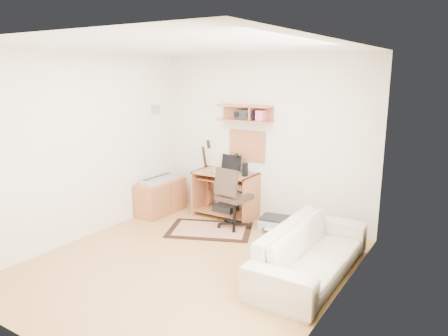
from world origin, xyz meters
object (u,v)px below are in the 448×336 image
Objects in this scene: printer at (276,223)px; cabinet at (161,197)px; task_chair at (235,197)px; sofa at (311,243)px; desk at (226,195)px.

cabinet is at bearing -179.24° from printer.
task_chair is 0.48× the size of sofa.
task_chair reaches higher than sofa.
sofa is at bearing -21.47° from task_chair.
task_chair is 1.43m from cabinet.
cabinet is 3.06m from sofa.
sofa is at bearing -14.82° from cabinet.
task_chair is 1.77m from sofa.
cabinet is 0.45× the size of sofa.
desk is 1.04× the size of task_chair.
task_chair is (0.38, -0.35, 0.11)m from desk.
task_chair reaches higher than cabinet.
printer is at bearing 10.19° from cabinet.
sofa reaches higher than cabinet.
cabinet is at bearing -158.34° from desk.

